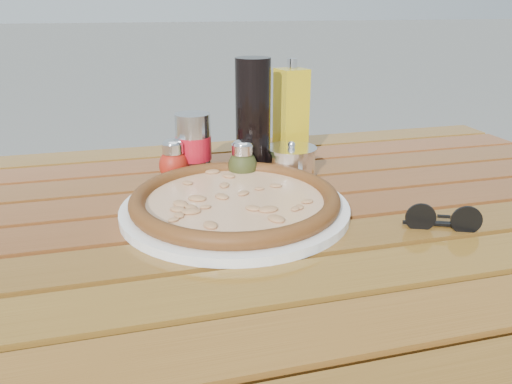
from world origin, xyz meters
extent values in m
cube|color=#34190B|center=(0.64, 0.39, 0.35)|extent=(0.06, 0.06, 0.70)
cube|color=#371E0C|center=(0.00, 0.00, 0.70)|extent=(1.36, 0.86, 0.04)
cube|color=#57310F|center=(0.00, -0.30, 0.73)|extent=(1.40, 0.09, 0.03)
cube|color=#56350F|center=(0.00, -0.20, 0.73)|extent=(1.40, 0.09, 0.03)
cube|color=#4E2D0D|center=(0.00, -0.10, 0.73)|extent=(1.40, 0.09, 0.03)
cube|color=#4E250D|center=(0.00, 0.00, 0.73)|extent=(1.40, 0.09, 0.03)
cube|color=#51260E|center=(0.00, 0.10, 0.73)|extent=(1.40, 0.09, 0.03)
cube|color=#52290E|center=(0.00, 0.20, 0.73)|extent=(1.40, 0.09, 0.03)
cube|color=#5B2910|center=(0.00, 0.30, 0.73)|extent=(1.40, 0.09, 0.03)
cube|color=#5B3610|center=(0.00, 0.41, 0.73)|extent=(1.40, 0.09, 0.03)
cylinder|color=white|center=(-0.04, 0.02, 0.76)|extent=(0.46, 0.46, 0.01)
cylinder|color=#FCE0B4|center=(-0.04, 0.02, 0.77)|extent=(0.40, 0.40, 0.01)
torus|color=black|center=(-0.04, 0.02, 0.77)|extent=(0.42, 0.42, 0.03)
ellipsoid|color=#B22414|center=(-0.11, 0.19, 0.78)|extent=(0.07, 0.07, 0.06)
cylinder|color=silver|center=(-0.11, 0.19, 0.81)|extent=(0.05, 0.05, 0.02)
ellipsoid|color=silver|center=(-0.11, 0.19, 0.82)|extent=(0.04, 0.04, 0.02)
ellipsoid|color=#3D441B|center=(0.01, 0.16, 0.78)|extent=(0.07, 0.07, 0.06)
cylinder|color=silver|center=(0.01, 0.16, 0.81)|extent=(0.05, 0.05, 0.02)
ellipsoid|color=silver|center=(0.01, 0.16, 0.82)|extent=(0.04, 0.04, 0.02)
cylinder|color=black|center=(0.04, 0.20, 0.86)|extent=(0.07, 0.07, 0.22)
cylinder|color=silver|center=(-0.07, 0.22, 0.81)|extent=(0.08, 0.08, 0.12)
cylinder|color=#B41220|center=(-0.07, 0.22, 0.81)|extent=(0.08, 0.08, 0.04)
cube|color=gold|center=(0.14, 0.26, 0.84)|extent=(0.06, 0.06, 0.19)
cylinder|color=silver|center=(0.14, 0.26, 0.95)|extent=(0.02, 0.02, 0.02)
cylinder|color=white|center=(0.10, 0.16, 0.78)|extent=(0.10, 0.10, 0.05)
cylinder|color=silver|center=(0.10, 0.16, 0.81)|extent=(0.11, 0.11, 0.01)
sphere|color=silver|center=(0.10, 0.16, 0.81)|extent=(0.02, 0.02, 0.01)
cylinder|color=black|center=(0.21, -0.11, 0.77)|extent=(0.04, 0.02, 0.04)
cylinder|color=black|center=(0.27, -0.14, 0.77)|extent=(0.04, 0.02, 0.04)
cube|color=black|center=(0.24, -0.13, 0.77)|extent=(0.02, 0.01, 0.00)
cube|color=black|center=(0.24, -0.11, 0.75)|extent=(0.08, 0.04, 0.00)
cube|color=black|center=(0.26, -0.11, 0.75)|extent=(0.08, 0.04, 0.00)
camera|label=1|loc=(-0.19, -0.70, 1.06)|focal=35.00mm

